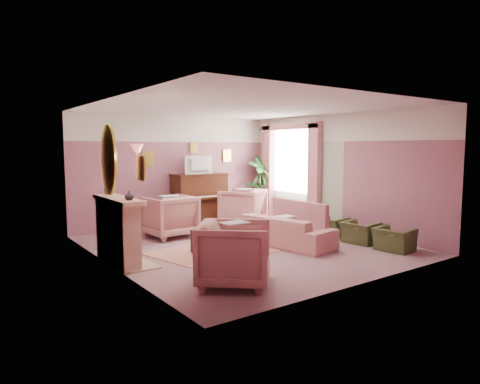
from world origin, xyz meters
TOP-DOWN VIEW (x-y plane):
  - floor at (0.00, 0.00)m, footprint 5.50×6.00m
  - ceiling at (0.00, 0.00)m, footprint 5.50×6.00m
  - wall_back at (0.00, 3.00)m, footprint 5.50×0.02m
  - wall_front at (0.00, -3.00)m, footprint 5.50×0.02m
  - wall_left at (-2.75, 0.00)m, footprint 0.02×6.00m
  - wall_right at (2.75, 0.00)m, footprint 0.02×6.00m
  - picture_rail_band at (0.00, 2.99)m, footprint 5.50×0.01m
  - stripe_panel at (2.73, 1.30)m, footprint 0.01×3.00m
  - fireplace_surround at (-2.59, 0.20)m, footprint 0.30×1.40m
  - fireplace_inset at (-2.49, 0.20)m, footprint 0.18×0.72m
  - fire_ember at (-2.45, 0.20)m, footprint 0.06×0.54m
  - mantel_shelf at (-2.56, 0.20)m, footprint 0.40×1.55m
  - hearth at (-2.39, 0.20)m, footprint 0.55×1.50m
  - mirror_frame at (-2.70, 0.20)m, footprint 0.04×0.72m
  - mirror_glass at (-2.67, 0.20)m, footprint 0.01×0.60m
  - sconce_shade at (-2.62, -0.85)m, footprint 0.20×0.20m
  - piano at (0.50, 2.68)m, footprint 1.40×0.60m
  - piano_keyshelf at (0.50, 2.33)m, footprint 1.30×0.12m
  - piano_keys at (0.50, 2.33)m, footprint 1.20×0.08m
  - piano_top at (0.50, 2.68)m, footprint 1.45×0.65m
  - television at (0.50, 2.63)m, footprint 0.80×0.12m
  - print_back_left at (-0.80, 2.96)m, footprint 0.30×0.03m
  - print_back_right at (1.55, 2.96)m, footprint 0.26×0.03m
  - print_back_mid at (0.50, 2.96)m, footprint 0.22×0.03m
  - print_left_wall at (-2.71, -1.20)m, footprint 0.03×0.28m
  - window_blind at (2.70, 1.55)m, footprint 0.03×1.40m
  - curtain_left at (2.62, 0.63)m, footprint 0.16×0.34m
  - curtain_right at (2.62, 2.47)m, footprint 0.16×0.34m
  - pelmet at (2.62, 1.55)m, footprint 0.16×2.20m
  - mantel_plant at (-2.55, 0.75)m, footprint 0.16×0.16m
  - mantel_vase at (-2.55, -0.30)m, footprint 0.16×0.16m
  - area_rug at (-0.61, -0.05)m, footprint 2.83×2.30m
  - coffee_table at (-0.67, -0.04)m, footprint 1.09×0.72m
  - table_paper at (-0.62, -0.04)m, footprint 0.35×0.28m
  - sofa at (0.68, -0.45)m, footprint 0.70×2.11m
  - sofa_throw at (1.08, -0.45)m, footprint 0.11×1.60m
  - floral_armchair_left at (-0.86, 1.68)m, footprint 1.00×1.00m
  - floral_armchair_right at (1.37, 1.96)m, footprint 1.00×1.00m
  - floral_armchair_front at (-1.62, -1.96)m, footprint 1.00×1.00m
  - olive_chair_a at (2.11, -2.05)m, footprint 0.49×0.70m
  - olive_chair_b at (2.11, -1.23)m, footprint 0.49×0.70m
  - olive_chair_c at (2.11, -0.41)m, footprint 0.49×0.70m
  - olive_chair_d at (2.11, 0.41)m, footprint 0.49×0.70m
  - side_table at (2.33, 2.64)m, footprint 0.52×0.52m
  - side_plant_big at (2.33, 2.64)m, footprint 0.30×0.30m
  - side_plant_small at (2.45, 2.54)m, footprint 0.16×0.16m
  - palm_pot at (2.42, 2.55)m, footprint 0.34×0.34m
  - palm_plant at (2.42, 2.55)m, footprint 0.76×0.76m

SIDE VIEW (x-z plane):
  - floor at x=0.00m, z-range -0.01..0.01m
  - area_rug at x=-0.61m, z-range 0.00..0.01m
  - hearth at x=-2.39m, z-range 0.00..0.02m
  - palm_pot at x=2.42m, z-range 0.00..0.34m
  - fire_ember at x=-2.45m, z-range 0.17..0.27m
  - coffee_table at x=-0.67m, z-range 0.00..0.45m
  - olive_chair_a at x=2.11m, z-range 0.00..0.60m
  - olive_chair_b at x=2.11m, z-range 0.00..0.60m
  - olive_chair_c at x=2.11m, z-range 0.00..0.60m
  - olive_chair_d at x=2.11m, z-range 0.00..0.60m
  - side_table at x=2.33m, z-range 0.00..0.70m
  - fireplace_inset at x=-2.49m, z-range 0.06..0.74m
  - sofa at x=0.68m, z-range 0.00..0.85m
  - table_paper at x=-0.62m, z-range 0.45..0.46m
  - floral_armchair_left at x=-0.86m, z-range 0.00..1.05m
  - floral_armchair_right at x=1.37m, z-range 0.00..1.05m
  - floral_armchair_front at x=-1.62m, z-range 0.00..1.05m
  - fireplace_surround at x=-2.59m, z-range 0.00..1.10m
  - sofa_throw at x=1.08m, z-range 0.31..0.89m
  - piano at x=0.50m, z-range 0.00..1.30m
  - piano_keyshelf at x=0.50m, z-range 0.69..0.75m
  - piano_keys at x=0.50m, z-range 0.75..0.77m
  - side_plant_small at x=2.45m, z-range 0.70..0.98m
  - side_plant_big at x=2.33m, z-range 0.70..1.04m
  - palm_plant at x=2.42m, z-range 0.34..1.78m
  - stripe_panel at x=2.73m, z-range 0.00..2.15m
  - mantel_shelf at x=-2.56m, z-range 1.09..1.16m
  - mantel_vase at x=-2.55m, z-range 1.15..1.31m
  - mantel_plant at x=-2.55m, z-range 1.15..1.43m
  - curtain_left at x=2.62m, z-range 0.00..2.60m
  - curtain_right at x=2.62m, z-range 0.00..2.60m
  - piano_top at x=0.50m, z-range 1.29..1.33m
  - wall_back at x=0.00m, z-range 0.00..2.80m
  - wall_front at x=0.00m, z-range 0.00..2.80m
  - wall_left at x=-2.75m, z-range 0.00..2.80m
  - wall_right at x=2.75m, z-range 0.00..2.80m
  - television at x=0.50m, z-range 1.36..1.84m
  - window_blind at x=2.70m, z-range 0.80..2.60m
  - print_back_left at x=-0.80m, z-range 1.53..1.91m
  - print_left_wall at x=-2.71m, z-range 1.54..1.90m
  - print_back_right at x=1.55m, z-range 1.61..1.95m
  - mirror_frame at x=-2.70m, z-range 1.20..2.40m
  - mirror_glass at x=-2.67m, z-range 1.27..2.33m
  - sconce_shade at x=-2.62m, z-range 1.90..2.06m
  - print_back_mid at x=0.50m, z-range 1.87..2.13m
  - picture_rail_band at x=0.00m, z-range 2.15..2.80m
  - pelmet at x=2.62m, z-range 2.48..2.64m
  - ceiling at x=0.00m, z-range 2.79..2.80m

